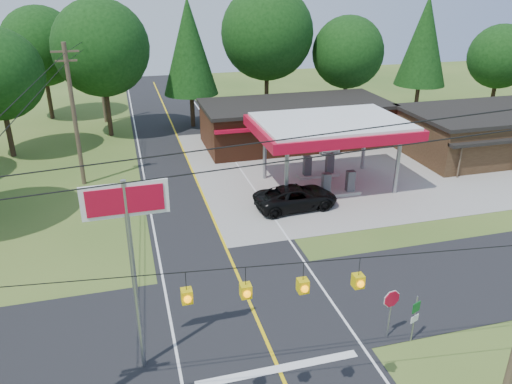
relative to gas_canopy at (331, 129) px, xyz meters
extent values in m
plane|color=#3C5C20|center=(-9.00, -13.00, -4.27)|extent=(120.00, 120.00, 0.00)
cube|color=black|center=(-9.00, -13.00, -4.26)|extent=(8.00, 120.00, 0.02)
cube|color=black|center=(-9.00, -13.00, -4.25)|extent=(70.00, 7.00, 0.02)
cube|color=yellow|center=(-9.00, -13.00, -4.24)|extent=(0.15, 110.00, 0.00)
cylinder|color=gray|center=(-4.00, -2.50, -2.17)|extent=(0.28, 0.28, 4.20)
cylinder|color=gray|center=(-4.00, 2.50, -2.17)|extent=(0.28, 0.28, 4.20)
cylinder|color=gray|center=(4.00, -2.50, -2.17)|extent=(0.28, 0.28, 4.20)
cylinder|color=gray|center=(4.00, 2.50, -2.17)|extent=(0.28, 0.28, 4.20)
cube|color=#B00924|center=(0.00, 0.00, 0.08)|extent=(10.60, 7.40, 0.70)
cube|color=white|center=(0.00, 0.00, 0.48)|extent=(10.00, 7.00, 0.25)
cube|color=#9E9B93|center=(0.00, -1.80, -4.14)|extent=(3.20, 0.90, 0.22)
cube|color=#3F3F44|center=(-0.90, -1.80, -3.32)|extent=(0.55, 0.45, 1.50)
cube|color=#3F3F44|center=(0.90, -1.80, -3.32)|extent=(0.55, 0.45, 1.50)
cube|color=#9E9B93|center=(0.00, 1.80, -4.14)|extent=(3.20, 0.90, 0.22)
cube|color=#3F3F44|center=(-0.90, 1.80, -3.32)|extent=(0.55, 0.45, 1.50)
cube|color=#3F3F44|center=(0.90, 1.80, -3.32)|extent=(0.55, 0.45, 1.50)
cube|color=#512817|center=(1.00, 10.00, -2.52)|extent=(16.00, 7.00, 3.50)
cube|color=black|center=(1.00, 10.00, -0.62)|extent=(16.40, 7.40, 0.30)
cube|color=#B00924|center=(1.00, 6.40, -1.57)|extent=(16.00, 0.50, 0.25)
cylinder|color=#473828|center=(-17.00, 5.00, 0.73)|extent=(0.30, 0.30, 10.00)
cube|color=#473828|center=(-17.00, 5.00, 5.13)|extent=(1.80, 0.12, 0.12)
cube|color=#473828|center=(-17.00, 5.00, 4.53)|extent=(1.40, 0.12, 0.12)
cylinder|color=#473828|center=(-15.50, 22.00, 0.48)|extent=(0.30, 0.30, 9.50)
cube|color=gold|center=(-12.55, -18.70, 1.23)|extent=(0.32, 0.32, 0.42)
cube|color=gold|center=(-10.85, -18.90, 1.23)|extent=(0.32, 0.32, 0.42)
cube|color=gold|center=(-9.15, -19.10, 1.23)|extent=(0.32, 0.32, 0.42)
cube|color=gold|center=(-7.45, -19.30, 1.23)|extent=(0.32, 0.32, 0.42)
cylinder|color=#332316|center=(-23.00, 13.00, -2.29)|extent=(0.44, 0.44, 3.96)
cylinder|color=#332316|center=(-15.00, 17.00, -1.93)|extent=(0.44, 0.44, 4.68)
sphere|color=black|center=(-15.00, 17.00, 3.79)|extent=(8.58, 8.58, 8.58)
cylinder|color=#332316|center=(-7.00, 18.00, -2.11)|extent=(0.44, 0.44, 4.32)
cone|color=black|center=(-7.00, 18.00, 3.53)|extent=(5.28, 5.28, 9.00)
cylinder|color=#332316|center=(1.00, 19.00, -1.75)|extent=(0.44, 0.44, 5.04)
sphere|color=black|center=(1.00, 19.00, 4.41)|extent=(9.24, 9.24, 9.24)
cylinder|color=#332316|center=(9.00, 17.00, -2.29)|extent=(0.44, 0.44, 3.96)
sphere|color=black|center=(9.00, 17.00, 2.55)|extent=(7.26, 7.26, 7.26)
cylinder|color=#332316|center=(17.00, 16.00, -2.11)|extent=(0.44, 0.44, 4.32)
cone|color=black|center=(17.00, 16.00, 3.53)|extent=(5.28, 5.28, 9.00)
cylinder|color=#332316|center=(25.00, 14.00, -2.47)|extent=(0.44, 0.44, 3.60)
sphere|color=black|center=(25.00, 14.00, 1.93)|extent=(6.60, 6.60, 6.60)
cylinder|color=#332316|center=(-21.00, 25.00, -2.11)|extent=(0.44, 0.44, 4.32)
sphere|color=black|center=(-21.00, 25.00, 3.17)|extent=(7.92, 7.92, 7.92)
imported|color=black|center=(-3.49, -3.00, -3.51)|extent=(5.76, 5.76, 1.51)
imported|color=silver|center=(3.00, 8.00, -3.50)|extent=(4.85, 4.85, 1.53)
cylinder|color=gray|center=(-14.00, -15.00, -0.37)|extent=(0.18, 0.18, 7.80)
cube|color=white|center=(-14.00, -15.00, 2.82)|extent=(2.90, 0.14, 1.23)
cube|color=#B00924|center=(-14.00, -15.05, 2.82)|extent=(2.55, 0.11, 0.94)
cylinder|color=gray|center=(-4.03, -16.00, -3.16)|extent=(0.07, 0.07, 2.22)
cylinder|color=gray|center=(-3.20, -16.50, -3.15)|extent=(0.06, 0.06, 2.23)
cube|color=#0C591E|center=(-3.20, -16.54, -2.55)|extent=(0.44, 0.19, 0.46)
cube|color=white|center=(-3.20, -16.54, -3.11)|extent=(0.44, 0.19, 0.30)
camera|label=1|loc=(-13.79, -30.76, 9.69)|focal=35.00mm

